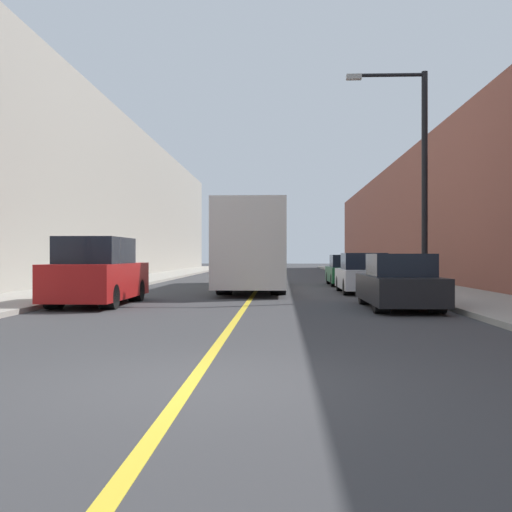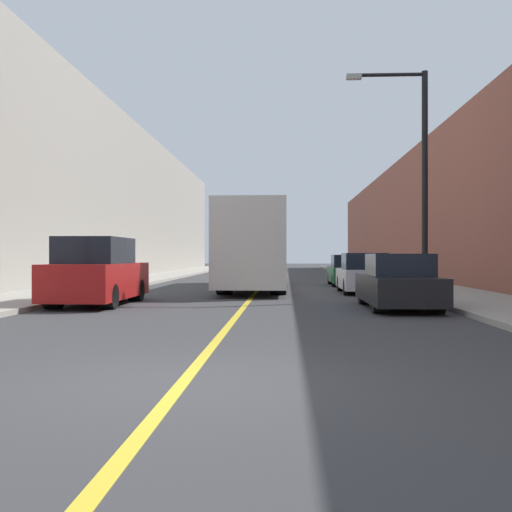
% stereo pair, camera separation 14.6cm
% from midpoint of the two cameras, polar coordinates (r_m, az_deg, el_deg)
% --- Properties ---
extents(ground_plane, '(200.00, 200.00, 0.00)m').
position_cam_midpoint_polar(ground_plane, '(6.91, -6.93, -12.09)').
color(ground_plane, '#38383A').
extents(sidewalk_left, '(3.26, 72.00, 0.14)m').
position_cam_midpoint_polar(sidewalk_left, '(37.58, -10.13, -2.06)').
color(sidewalk_left, '#9E998E').
rests_on(sidewalk_left, ground).
extents(sidewalk_right, '(3.26, 72.00, 0.14)m').
position_cam_midpoint_polar(sidewalk_right, '(37.17, 11.65, -2.08)').
color(sidewalk_right, '#9E998E').
rests_on(sidewalk_right, ground).
extents(building_row_left, '(4.00, 72.00, 10.26)m').
position_cam_midpoint_polar(building_row_left, '(38.69, -15.41, 5.51)').
color(building_row_left, gray).
rests_on(building_row_left, ground).
extents(building_row_right, '(4.00, 72.00, 7.82)m').
position_cam_midpoint_polar(building_row_right, '(37.98, 17.08, 3.76)').
color(building_row_right, brown).
rests_on(building_row_right, ground).
extents(road_center_line, '(0.16, 72.00, 0.01)m').
position_cam_midpoint_polar(road_center_line, '(36.71, 0.70, -2.20)').
color(road_center_line, gold).
rests_on(road_center_line, ground).
extents(bus, '(2.57, 12.74, 3.44)m').
position_cam_midpoint_polar(bus, '(26.08, -0.18, 0.91)').
color(bus, silver).
rests_on(bus, ground).
extents(parked_suv_left, '(1.92, 4.81, 1.98)m').
position_cam_midpoint_polar(parked_suv_left, '(18.17, -15.07, -1.65)').
color(parked_suv_left, maroon).
rests_on(parked_suv_left, ground).
extents(car_right_near, '(1.76, 4.49, 1.50)m').
position_cam_midpoint_polar(car_right_near, '(16.72, 13.20, -2.61)').
color(car_right_near, black).
rests_on(car_right_near, ground).
extents(car_right_mid, '(1.76, 4.22, 1.54)m').
position_cam_midpoint_polar(car_right_mid, '(23.34, 9.97, -1.81)').
color(car_right_mid, silver).
rests_on(car_right_mid, ground).
extents(car_right_far, '(1.79, 4.29, 1.48)m').
position_cam_midpoint_polar(car_right_far, '(29.22, 8.54, -1.48)').
color(car_right_far, '#145128').
rests_on(car_right_far, ground).
extents(street_lamp_right, '(2.66, 0.24, 7.36)m').
position_cam_midpoint_polar(street_lamp_right, '(20.53, 14.91, 8.18)').
color(street_lamp_right, black).
rests_on(street_lamp_right, sidewalk_right).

